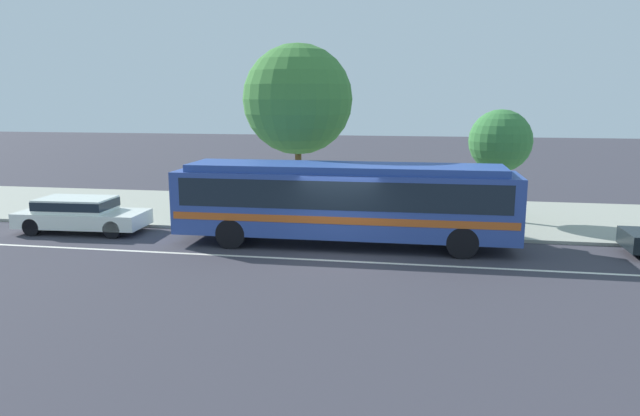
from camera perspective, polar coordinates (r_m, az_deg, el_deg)
ground_plane at (r=18.96m, az=1.77°, el=-4.48°), size 120.00×120.00×0.00m
sidewalk_slab at (r=25.31m, az=3.94°, el=-0.52°), size 60.00×8.00×0.12m
lane_stripe_center at (r=18.20m, az=1.41°, el=-5.12°), size 56.00×0.16×0.01m
transit_bus at (r=19.80m, az=2.37°, el=0.93°), size 11.39×2.55×2.76m
sedan_behind_bus at (r=23.65m, az=-22.18°, el=-0.43°), size 4.76×2.06×1.29m
pedestrian_waiting_near_sign at (r=22.35m, az=11.07°, el=0.66°), size 0.44×0.44×1.76m
pedestrian_walking_along_curb at (r=23.13m, az=4.72°, el=1.10°), size 0.38×0.38×1.71m
pedestrian_standing_by_tree at (r=21.80m, az=10.83°, el=0.29°), size 0.48×0.48×1.68m
bus_stop_sign at (r=21.58m, az=15.48°, el=1.53°), size 0.08×0.44×2.41m
street_tree_near_stop at (r=23.63m, az=-2.16°, el=10.44°), size 4.34×4.34×6.92m
street_tree_mid_block at (r=24.28m, az=17.05°, el=6.19°), size 2.46×2.46×4.38m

